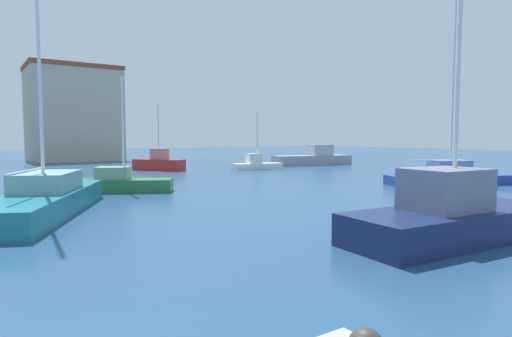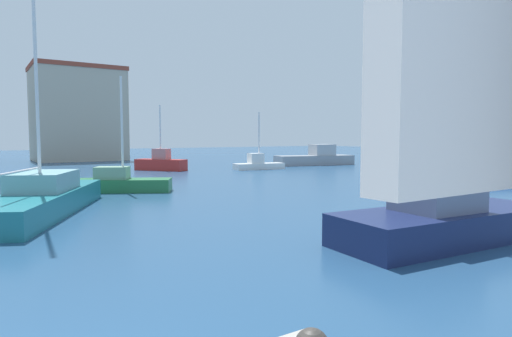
{
  "view_description": "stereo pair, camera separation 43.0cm",
  "coord_description": "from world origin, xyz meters",
  "px_view_note": "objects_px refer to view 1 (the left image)",
  "views": [
    {
      "loc": [
        0.15,
        -3.98,
        2.89
      ],
      "look_at": [
        15.72,
        18.99,
        0.83
      ],
      "focal_mm": 30.14,
      "sensor_mm": 36.0,
      "label": 1
    },
    {
      "loc": [
        0.5,
        -4.22,
        2.89
      ],
      "look_at": [
        15.72,
        18.99,
        0.83
      ],
      "focal_mm": 30.14,
      "sensor_mm": 36.0,
      "label": 2
    }
  ],
  "objects_px": {
    "motorboat_grey_behind_lamppost": "(313,158)",
    "sailboat_green_near_pier": "(122,182)",
    "sailboat_blue_mid_harbor": "(450,175)",
    "sailboat_white_outer_mooring": "(256,164)",
    "sailboat_navy_center_channel": "(451,215)",
    "sailboat_teal_far_left": "(45,198)",
    "sailboat_red_far_right": "(159,163)"
  },
  "relations": [
    {
      "from": "sailboat_red_far_right",
      "to": "sailboat_blue_mid_harbor",
      "type": "distance_m",
      "value": 22.79
    },
    {
      "from": "motorboat_grey_behind_lamppost",
      "to": "sailboat_blue_mid_harbor",
      "type": "distance_m",
      "value": 19.21
    },
    {
      "from": "sailboat_white_outer_mooring",
      "to": "sailboat_red_far_right",
      "type": "relative_size",
      "value": 0.9
    },
    {
      "from": "sailboat_blue_mid_harbor",
      "to": "sailboat_navy_center_channel",
      "type": "bearing_deg",
      "value": -148.32
    },
    {
      "from": "sailboat_white_outer_mooring",
      "to": "sailboat_navy_center_channel",
      "type": "relative_size",
      "value": 0.47
    },
    {
      "from": "sailboat_white_outer_mooring",
      "to": "sailboat_green_near_pier",
      "type": "xyz_separation_m",
      "value": [
        -14.64,
        -9.05,
        0.02
      ]
    },
    {
      "from": "motorboat_grey_behind_lamppost",
      "to": "sailboat_green_near_pier",
      "type": "distance_m",
      "value": 25.3
    },
    {
      "from": "sailboat_green_near_pier",
      "to": "sailboat_blue_mid_harbor",
      "type": "distance_m",
      "value": 19.02
    },
    {
      "from": "sailboat_teal_far_left",
      "to": "sailboat_white_outer_mooring",
      "type": "bearing_deg",
      "value": 36.42
    },
    {
      "from": "sailboat_teal_far_left",
      "to": "motorboat_grey_behind_lamppost",
      "type": "bearing_deg",
      "value": 30.03
    },
    {
      "from": "sailboat_navy_center_channel",
      "to": "sailboat_teal_far_left",
      "type": "height_order",
      "value": "sailboat_teal_far_left"
    },
    {
      "from": "sailboat_navy_center_channel",
      "to": "sailboat_blue_mid_harbor",
      "type": "xyz_separation_m",
      "value": [
        13.03,
        8.04,
        -0.14
      ]
    },
    {
      "from": "sailboat_green_near_pier",
      "to": "sailboat_navy_center_channel",
      "type": "relative_size",
      "value": 0.56
    },
    {
      "from": "sailboat_green_near_pier",
      "to": "sailboat_blue_mid_harbor",
      "type": "height_order",
      "value": "sailboat_blue_mid_harbor"
    },
    {
      "from": "motorboat_grey_behind_lamppost",
      "to": "sailboat_blue_mid_harbor",
      "type": "xyz_separation_m",
      "value": [
        -5.47,
        -18.41,
        -0.14
      ]
    },
    {
      "from": "motorboat_grey_behind_lamppost",
      "to": "sailboat_red_far_right",
      "type": "bearing_deg",
      "value": 173.37
    },
    {
      "from": "motorboat_grey_behind_lamppost",
      "to": "sailboat_white_outer_mooring",
      "type": "bearing_deg",
      "value": -168.15
    },
    {
      "from": "sailboat_red_far_right",
      "to": "sailboat_navy_center_channel",
      "type": "relative_size",
      "value": 0.52
    },
    {
      "from": "sailboat_white_outer_mooring",
      "to": "sailboat_red_far_right",
      "type": "distance_m",
      "value": 8.45
    },
    {
      "from": "sailboat_white_outer_mooring",
      "to": "sailboat_green_near_pier",
      "type": "height_order",
      "value": "sailboat_green_near_pier"
    },
    {
      "from": "sailboat_white_outer_mooring",
      "to": "motorboat_grey_behind_lamppost",
      "type": "distance_m",
      "value": 8.43
    },
    {
      "from": "motorboat_grey_behind_lamppost",
      "to": "sailboat_blue_mid_harbor",
      "type": "relative_size",
      "value": 0.66
    },
    {
      "from": "motorboat_grey_behind_lamppost",
      "to": "sailboat_blue_mid_harbor",
      "type": "height_order",
      "value": "sailboat_blue_mid_harbor"
    },
    {
      "from": "sailboat_green_near_pier",
      "to": "sailboat_teal_far_left",
      "type": "relative_size",
      "value": 0.44
    },
    {
      "from": "sailboat_teal_far_left",
      "to": "sailboat_green_near_pier",
      "type": "bearing_deg",
      "value": 48.72
    },
    {
      "from": "motorboat_grey_behind_lamppost",
      "to": "sailboat_red_far_right",
      "type": "relative_size",
      "value": 1.52
    },
    {
      "from": "motorboat_grey_behind_lamppost",
      "to": "sailboat_navy_center_channel",
      "type": "height_order",
      "value": "sailboat_navy_center_channel"
    },
    {
      "from": "sailboat_green_near_pier",
      "to": "sailboat_navy_center_channel",
      "type": "xyz_separation_m",
      "value": [
        4.39,
        -15.67,
        0.2
      ]
    },
    {
      "from": "sailboat_green_near_pier",
      "to": "sailboat_red_far_right",
      "type": "height_order",
      "value": "sailboat_green_near_pier"
    },
    {
      "from": "sailboat_white_outer_mooring",
      "to": "sailboat_green_near_pier",
      "type": "distance_m",
      "value": 17.21
    },
    {
      "from": "motorboat_grey_behind_lamppost",
      "to": "sailboat_teal_far_left",
      "type": "distance_m",
      "value": 31.46
    },
    {
      "from": "motorboat_grey_behind_lamppost",
      "to": "sailboat_green_near_pier",
      "type": "xyz_separation_m",
      "value": [
        -22.89,
        -10.79,
        -0.21
      ]
    }
  ]
}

